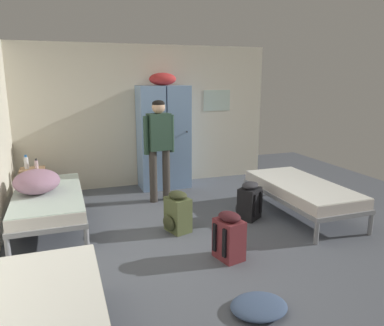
{
  "coord_description": "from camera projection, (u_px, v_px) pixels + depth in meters",
  "views": [
    {
      "loc": [
        -1.51,
        -3.98,
        2.01
      ],
      "look_at": [
        0.0,
        0.27,
        0.95
      ],
      "focal_mm": 34.72,
      "sensor_mm": 36.0,
      "label": 1
    }
  ],
  "objects": [
    {
      "name": "ground_plane",
      "position": [
        199.0,
        242.0,
        4.6
      ],
      "size": [
        8.78,
        8.78,
        0.0
      ],
      "primitive_type": "plane",
      "color": "#565B66"
    },
    {
      "name": "room_backdrop",
      "position": [
        82.0,
        130.0,
        5.08
      ],
      "size": [
        4.72,
        5.55,
        2.57
      ],
      "color": "beige",
      "rests_on": "ground_plane"
    },
    {
      "name": "locker_bank",
      "position": [
        164.0,
        135.0,
        6.72
      ],
      "size": [
        0.9,
        0.55,
        2.07
      ],
      "color": "#7A9ECC",
      "rests_on": "ground_plane"
    },
    {
      "name": "shelf_unit",
      "position": [
        34.0,
        182.0,
        5.99
      ],
      "size": [
        0.38,
        0.3,
        0.57
      ],
      "color": "#99704C",
      "rests_on": "ground_plane"
    },
    {
      "name": "bed_left_rear",
      "position": [
        48.0,
        200.0,
        5.01
      ],
      "size": [
        0.9,
        1.9,
        0.49
      ],
      "color": "gray",
      "rests_on": "ground_plane"
    },
    {
      "name": "bed_right",
      "position": [
        301.0,
        190.0,
        5.45
      ],
      "size": [
        0.9,
        1.9,
        0.49
      ],
      "color": "gray",
      "rests_on": "ground_plane"
    },
    {
      "name": "bed_left_front",
      "position": [
        40.0,
        325.0,
        2.49
      ],
      "size": [
        0.9,
        1.9,
        0.49
      ],
      "color": "gray",
      "rests_on": "ground_plane"
    },
    {
      "name": "bedding_heap",
      "position": [
        37.0,
        181.0,
        4.93
      ],
      "size": [
        0.59,
        0.65,
        0.31
      ],
      "color": "gray",
      "rests_on": "bed_left_rear"
    },
    {
      "name": "person_traveler",
      "position": [
        159.0,
        141.0,
        5.92
      ],
      "size": [
        0.52,
        0.26,
        1.65
      ],
      "color": "#3D3833",
      "rests_on": "ground_plane"
    },
    {
      "name": "water_bottle",
      "position": [
        26.0,
        162.0,
        5.91
      ],
      "size": [
        0.07,
        0.07,
        0.22
      ],
      "color": "white",
      "rests_on": "shelf_unit"
    },
    {
      "name": "lotion_bottle",
      "position": [
        36.0,
        164.0,
        5.91
      ],
      "size": [
        0.06,
        0.06,
        0.16
      ],
      "color": "beige",
      "rests_on": "shelf_unit"
    },
    {
      "name": "backpack_maroon",
      "position": [
        230.0,
        237.0,
        4.15
      ],
      "size": [
        0.38,
        0.37,
        0.55
      ],
      "color": "maroon",
      "rests_on": "ground_plane"
    },
    {
      "name": "backpack_olive",
      "position": [
        177.0,
        213.0,
        4.88
      ],
      "size": [
        0.39,
        0.38,
        0.55
      ],
      "color": "#566038",
      "rests_on": "ground_plane"
    },
    {
      "name": "backpack_black",
      "position": [
        249.0,
        201.0,
        5.32
      ],
      "size": [
        0.41,
        0.41,
        0.55
      ],
      "color": "black",
      "rests_on": "ground_plane"
    },
    {
      "name": "clothes_pile_denim",
      "position": [
        259.0,
        306.0,
        3.24
      ],
      "size": [
        0.51,
        0.44,
        0.09
      ],
      "color": "#42567A",
      "rests_on": "ground_plane"
    }
  ]
}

